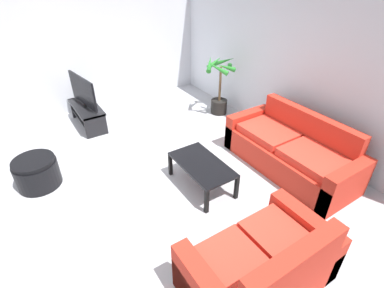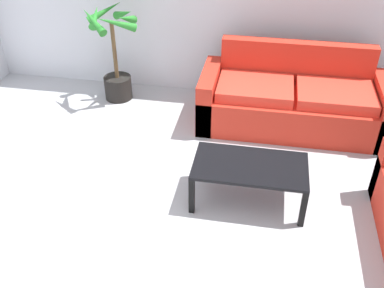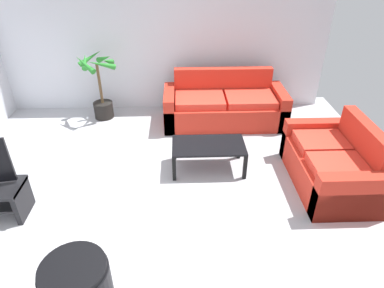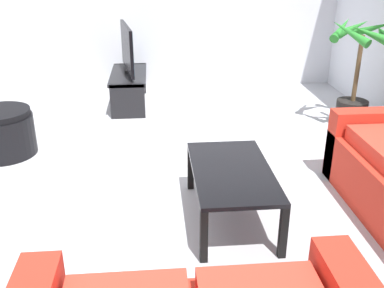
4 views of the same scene
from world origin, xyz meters
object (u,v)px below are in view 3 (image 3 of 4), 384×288
Objects in this scene: couch_main at (224,107)px; couch_loveseat at (332,165)px; coffee_table at (209,148)px; ottoman at (77,284)px; potted_palm at (100,91)px.

couch_loveseat is at bearing -56.36° from couch_main.
couch_main is at bearing 123.64° from couch_loveseat.
ottoman is at bearing -123.57° from coffee_table.
ottoman is at bearing -82.81° from potted_palm.
coffee_table is 2.45m from ottoman.
potted_palm is (-3.45, 2.10, 0.24)m from couch_loveseat.
ottoman is at bearing -116.64° from couch_main.
couch_main is at bearing 63.36° from ottoman.
coffee_table is (-0.39, -1.45, 0.06)m from couch_main.
coffee_table is 1.66× the size of ottoman.
couch_main reaches higher than coffee_table.
couch_main is 1.75× the size of potted_palm.
couch_main is 2.25m from potted_palm.
couch_loveseat is 3.40m from ottoman.
couch_main is 3.43× the size of ottoman.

